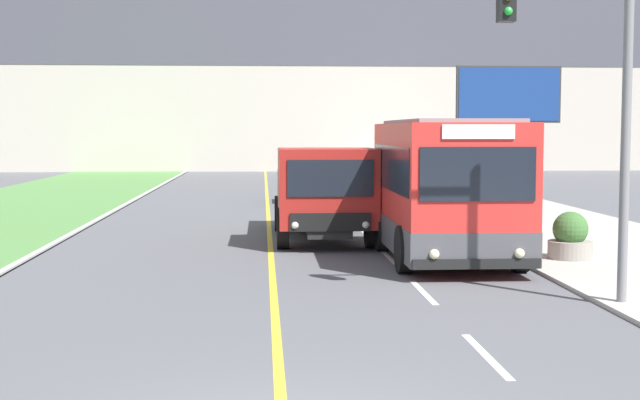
{
  "coord_description": "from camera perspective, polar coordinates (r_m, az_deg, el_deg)",
  "views": [
    {
      "loc": [
        -0.19,
        -8.2,
        2.98
      ],
      "look_at": [
        1.1,
        11.74,
        1.4
      ],
      "focal_mm": 50.0,
      "sensor_mm": 36.0,
      "label": 1
    }
  ],
  "objects": [
    {
      "name": "dump_truck",
      "position": [
        23.44,
        0.27,
        0.32
      ],
      "size": [
        2.54,
        6.92,
        2.51
      ],
      "color": "black",
      "rests_on": "ground_plane"
    },
    {
      "name": "lane_marking_centre",
      "position": [
        10.52,
        -0.62,
        -11.9
      ],
      "size": [
        2.88,
        140.0,
        0.01
      ],
      "color": "gold",
      "rests_on": "ground_plane"
    },
    {
      "name": "car_distant",
      "position": [
        36.16,
        -0.67,
        0.88
      ],
      "size": [
        1.8,
        4.3,
        1.45
      ],
      "color": "black",
      "rests_on": "ground_plane"
    },
    {
      "name": "planter_round_near",
      "position": [
        20.83,
        15.72,
        -2.37
      ],
      "size": [
        0.99,
        0.99,
        1.07
      ],
      "color": "gray",
      "rests_on": "sidewalk_right"
    },
    {
      "name": "city_bus",
      "position": [
        20.26,
        8.13,
        0.63
      ],
      "size": [
        2.73,
        5.86,
        3.2
      ],
      "color": "red",
      "rests_on": "ground_plane"
    },
    {
      "name": "planter_round_second",
      "position": [
        24.77,
        12.46,
        -1.2
      ],
      "size": [
        1.06,
        1.06,
        1.11
      ],
      "color": "gray",
      "rests_on": "sidewalk_right"
    },
    {
      "name": "apartment_block_background",
      "position": [
        68.17,
        -3.58,
        11.07
      ],
      "size": [
        80.0,
        8.04,
        21.54
      ],
      "color": "beige",
      "rests_on": "ground_plane"
    },
    {
      "name": "traffic_light_mast",
      "position": [
        15.49,
        16.86,
        7.28
      ],
      "size": [
        2.28,
        0.32,
        5.93
      ],
      "color": "slate",
      "rests_on": "ground_plane"
    },
    {
      "name": "planter_round_far",
      "position": [
        32.84,
        8.46,
        0.23
      ],
      "size": [
        0.97,
        0.97,
        1.08
      ],
      "color": "gray",
      "rests_on": "sidewalk_right"
    },
    {
      "name": "billboard_large",
      "position": [
        36.95,
        11.97,
        6.27
      ],
      "size": [
        4.26,
        0.24,
        5.55
      ],
      "color": "#59595B",
      "rests_on": "ground_plane"
    },
    {
      "name": "planter_round_third",
      "position": [
        28.76,
        9.93,
        -0.41
      ],
      "size": [
        1.01,
        1.01,
        1.07
      ],
      "color": "gray",
      "rests_on": "sidewalk_right"
    }
  ]
}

